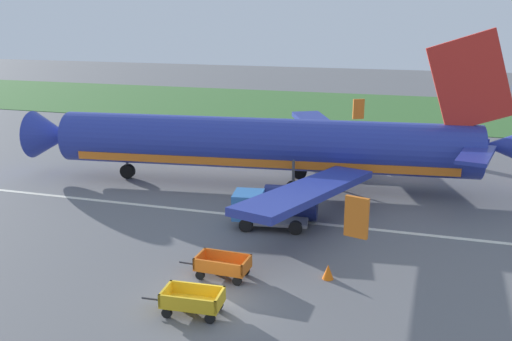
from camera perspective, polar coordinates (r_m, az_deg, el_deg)
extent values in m
plane|color=slate|center=(25.15, -4.37, -13.24)|extent=(220.00, 220.00, 0.00)
cube|color=#3D7033|center=(75.54, 10.36, 6.26)|extent=(220.00, 28.00, 0.06)
cube|color=silver|center=(34.34, 1.97, -4.99)|extent=(120.00, 0.36, 0.01)
cylinder|color=#28389E|center=(40.14, 0.69, 2.77)|extent=(30.23, 7.03, 3.70)
cube|color=orange|center=(40.38, 0.69, 1.37)|extent=(27.22, 6.51, 0.56)
cone|color=#28389E|center=(45.79, -20.16, 3.43)|extent=(3.59, 3.96, 3.63)
cube|color=#28389E|center=(31.82, 5.52, -2.04)|extent=(6.00, 13.22, 1.35)
cube|color=orange|center=(25.28, 10.27, -4.73)|extent=(1.11, 0.49, 1.90)
cylinder|color=navy|center=(33.83, 3.61, -3.31)|extent=(3.41, 2.44, 2.10)
cube|color=#28389E|center=(47.97, 7.24, 3.99)|extent=(8.47, 12.67, 1.35)
cube|color=orange|center=(54.13, 10.46, 6.22)|extent=(1.06, 0.70, 1.90)
cylinder|color=navy|center=(46.82, 5.57, 2.05)|extent=(3.41, 2.44, 2.10)
cube|color=red|center=(39.49, 21.11, 8.51)|extent=(5.98, 1.03, 6.88)
cube|color=#28389E|center=(37.13, 21.65, 1.52)|extent=(2.81, 5.46, 0.24)
cube|color=#28389E|center=(43.27, 20.09, 3.58)|extent=(3.79, 5.48, 0.24)
cylinder|color=#4C4C51|center=(43.45, -13.10, 1.23)|extent=(0.20, 0.20, 2.04)
cylinder|color=black|center=(43.71, -13.02, -0.07)|extent=(1.14, 0.57, 1.10)
cylinder|color=#4C4C51|center=(38.09, 3.85, -0.43)|extent=(0.20, 0.20, 2.04)
cylinder|color=black|center=(38.39, 3.82, -1.90)|extent=(1.14, 0.57, 1.10)
cylinder|color=#4C4C51|center=(42.31, 4.52, 1.21)|extent=(0.20, 0.20, 2.04)
cylinder|color=black|center=(42.58, 4.49, -0.12)|extent=(1.14, 0.57, 1.10)
cube|color=gold|center=(24.11, -6.51, -13.37)|extent=(2.58, 1.54, 0.08)
cube|color=gold|center=(23.43, -7.09, -13.43)|extent=(2.50, 0.24, 0.55)
cube|color=gold|center=(24.50, -6.01, -12.01)|extent=(2.50, 0.24, 0.55)
cube|color=gold|center=(24.36, -9.25, -12.31)|extent=(0.18, 1.40, 0.55)
cube|color=gold|center=(23.61, -3.72, -13.08)|extent=(0.18, 1.40, 0.55)
cylinder|color=#2D2D33|center=(24.74, -10.53, -12.84)|extent=(1.00, 0.14, 0.08)
cylinder|color=black|center=(24.09, -9.12, -14.21)|extent=(0.45, 0.18, 0.44)
cylinder|color=black|center=(24.99, -8.12, -12.99)|extent=(0.45, 0.18, 0.44)
cylinder|color=black|center=(23.51, -4.74, -14.86)|extent=(0.45, 0.18, 0.44)
cylinder|color=black|center=(24.43, -3.91, -13.58)|extent=(0.45, 0.18, 0.44)
cube|color=orange|center=(27.00, -3.42, -9.93)|extent=(2.55, 1.48, 0.08)
cube|color=orange|center=(26.32, -3.97, -9.89)|extent=(2.50, 0.19, 0.55)
cube|color=orange|center=(27.41, -2.92, -8.78)|extent=(2.50, 0.19, 0.55)
cube|color=orange|center=(27.30, -5.80, -8.95)|extent=(0.15, 1.40, 0.55)
cube|color=orange|center=(26.48, -0.99, -9.69)|extent=(0.15, 1.40, 0.55)
cylinder|color=#2D2D33|center=(27.69, -6.92, -9.44)|extent=(1.00, 0.11, 0.08)
cylinder|color=black|center=(26.99, -5.74, -10.61)|extent=(0.45, 0.17, 0.44)
cylinder|color=black|center=(27.91, -4.79, -9.66)|extent=(0.45, 0.17, 0.44)
cylinder|color=black|center=(26.34, -1.95, -11.24)|extent=(0.45, 0.17, 0.44)
cylinder|color=black|center=(27.28, -1.11, -10.23)|extent=(0.45, 0.17, 0.44)
cube|color=slate|center=(32.81, 2.63, -5.09)|extent=(3.34, 2.32, 0.20)
cube|color=#3370B7|center=(32.77, -0.79, -3.53)|extent=(1.95, 2.12, 1.50)
cube|color=#19232D|center=(32.85, -2.17, -3.21)|extent=(0.31, 1.61, 0.67)
cylinder|color=black|center=(32.31, -1.05, -5.61)|extent=(0.83, 0.41, 0.80)
cylinder|color=black|center=(33.88, -0.56, -4.57)|extent=(0.83, 0.41, 0.80)
cylinder|color=black|center=(31.98, 4.07, -5.88)|extent=(0.83, 0.41, 0.80)
cylinder|color=black|center=(33.57, 4.31, -4.81)|extent=(0.83, 0.41, 0.80)
cone|color=orange|center=(27.07, 7.39, -10.25)|extent=(0.55, 0.55, 0.72)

